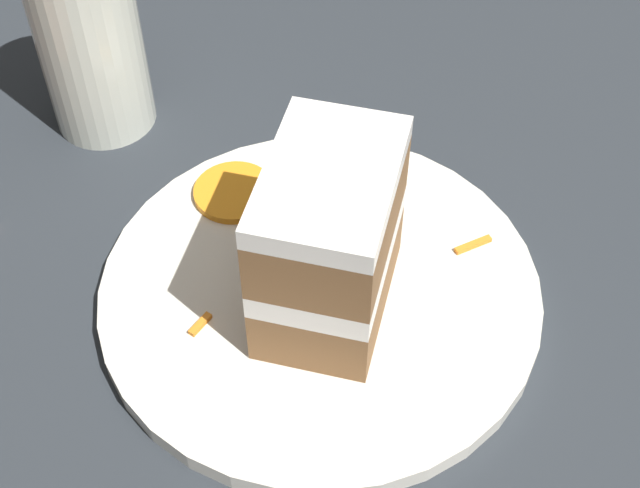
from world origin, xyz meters
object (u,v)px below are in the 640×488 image
cake_slice (329,241)px  cream_dollop (365,159)px  drinking_glass (91,48)px  plate (320,291)px  orange_garnish (234,192)px

cake_slice → cream_dollop: size_ratio=2.41×
cake_slice → drinking_glass: bearing=-33.8°
cream_dollop → drinking_glass: drinking_glass is taller
plate → orange_garnish: 0.09m
cake_slice → orange_garnish: (0.02, -0.10, -0.05)m
cream_dollop → cake_slice: bearing=51.6°
cake_slice → cream_dollop: (-0.06, -0.08, -0.03)m
cake_slice → drinking_glass: (0.07, -0.22, -0.00)m
plate → drinking_glass: drinking_glass is taller
plate → cake_slice: bearing=88.6°
plate → cake_slice: 0.06m
orange_garnish → drinking_glass: bearing=-67.3°
cake_slice → drinking_glass: drinking_glass is taller
cake_slice → plate: bearing=-52.4°
drinking_glass → cake_slice: bearing=107.2°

